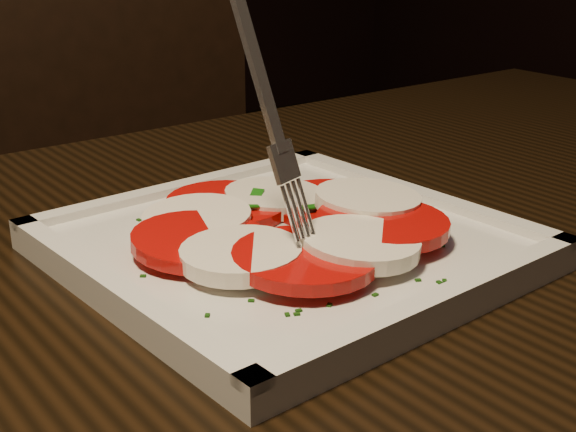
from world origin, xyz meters
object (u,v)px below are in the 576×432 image
table (422,362)px  plate (288,247)px  chair (142,206)px  fork (249,79)px

table → plate: bearing=162.1°
table → chair: size_ratio=1.32×
chair → plate: bearing=-95.3°
chair → fork: bearing=-97.7°
table → chair: bearing=81.8°
plate → table: bearing=-17.9°
table → fork: bearing=171.2°
plate → fork: 0.12m
chair → plate: chair is taller
chair → table: bearing=-87.3°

